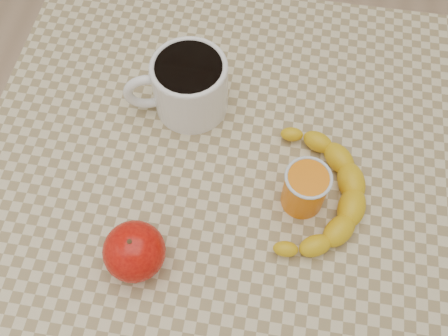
% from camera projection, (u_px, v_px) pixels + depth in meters
% --- Properties ---
extents(ground, '(3.00, 3.00, 0.00)m').
position_uv_depth(ground, '(224.00, 292.00, 1.44)').
color(ground, tan).
rests_on(ground, ground).
extents(table, '(0.80, 0.80, 0.75)m').
position_uv_depth(table, '(224.00, 197.00, 0.86)').
color(table, beige).
rests_on(table, ground).
extents(coffee_mug, '(0.18, 0.15, 0.10)m').
position_uv_depth(coffee_mug, '(188.00, 85.00, 0.79)').
color(coffee_mug, white).
rests_on(coffee_mug, table).
extents(orange_juice_glass, '(0.07, 0.07, 0.08)m').
position_uv_depth(orange_juice_glass, '(305.00, 189.00, 0.72)').
color(orange_juice_glass, orange).
rests_on(orange_juice_glass, table).
extents(apple, '(0.10, 0.10, 0.08)m').
position_uv_depth(apple, '(134.00, 251.00, 0.68)').
color(apple, '#900604').
rests_on(apple, table).
extents(banana, '(0.24, 0.30, 0.04)m').
position_uv_depth(banana, '(315.00, 193.00, 0.74)').
color(banana, gold).
rests_on(banana, table).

